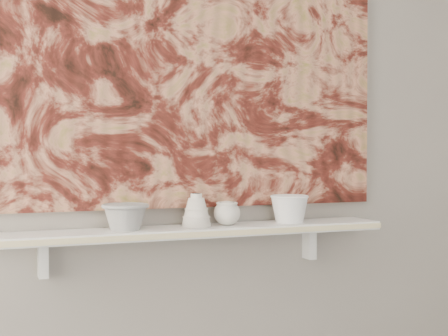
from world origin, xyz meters
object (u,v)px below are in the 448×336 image
shelf (193,231)px  painting (185,52)px  bowl_white (289,209)px  bowl_grey (125,216)px  cup_cream (227,213)px  bell_vessel (196,210)px

shelf → painting: (0.00, 0.08, 0.62)m
painting → bowl_white: bearing=-12.2°
bowl_grey → painting: bearing=19.0°
cup_cream → bowl_white: bowl_white is taller
painting → cup_cream: size_ratio=16.12×
bell_vessel → shelf: bearing=180.0°
painting → bowl_grey: bearing=-161.0°
bowl_grey → cup_cream: bowl_grey is taller
cup_cream → bowl_white: 0.25m
painting → bowl_white: size_ratio=10.74×
shelf → bell_vessel: 0.07m
shelf → cup_cream: size_ratio=15.05×
shelf → painting: bearing=90.0°
painting → bowl_grey: (-0.23, -0.08, -0.57)m
shelf → bell_vessel: bearing=0.0°
painting → cup_cream: bearing=-32.6°
bowl_grey → bowl_white: (0.60, 0.00, 0.01)m
cup_cream → bell_vessel: size_ratio=0.81×
shelf → bell_vessel: size_ratio=12.24×
shelf → cup_cream: (0.13, 0.00, 0.06)m
bowl_white → bowl_grey: bearing=180.0°
painting → bowl_grey: painting is taller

